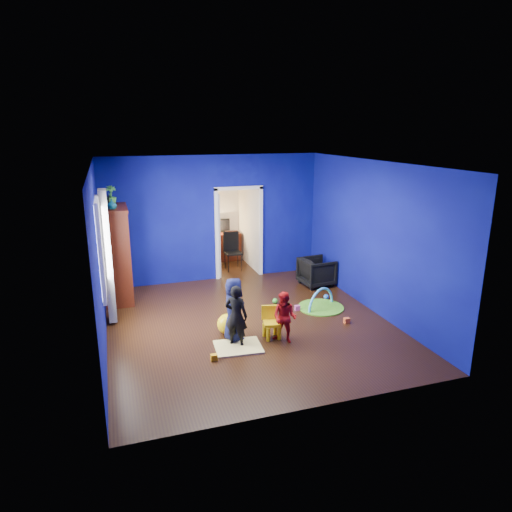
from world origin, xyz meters
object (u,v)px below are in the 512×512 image
object	(u,v)px
hopper_ball	(227,324)
study_desk	(224,246)
child_navy	(234,309)
play_mat	(321,307)
vase	(112,204)
crt_tv	(118,252)
kid_chair	(272,324)
armchair	(317,272)
child_black	(236,316)
folding_chair	(233,252)
tv_armoire	(116,254)
toddler_red	(285,317)

from	to	relation	value
hopper_ball	study_desk	bearing A→B (deg)	76.62
child_navy	play_mat	world-z (taller)	child_navy
vase	play_mat	size ratio (longest dim) A/B	0.21
child_navy	crt_tv	bearing A→B (deg)	28.27
child_navy	kid_chair	xyz separation A→B (m)	(0.63, -0.15, -0.30)
armchair	kid_chair	size ratio (longest dim) A/B	1.40
child_navy	hopper_ball	world-z (taller)	child_navy
child_black	child_navy	size ratio (longest dim) A/B	0.96
child_navy	kid_chair	distance (m)	0.71
vase	folding_chair	world-z (taller)	vase
tv_armoire	folding_chair	size ratio (longest dim) A/B	2.13
hopper_ball	child_black	bearing A→B (deg)	-86.43
child_navy	study_desk	world-z (taller)	child_navy
vase	crt_tv	size ratio (longest dim) A/B	0.28
kid_chair	folding_chair	distance (m)	4.00
child_black	play_mat	bearing A→B (deg)	-117.37
vase	crt_tv	world-z (taller)	vase
armchair	child_black	xyz separation A→B (m)	(-2.55, -2.33, 0.20)
child_black	tv_armoire	xyz separation A→B (m)	(-1.77, 2.79, 0.46)
child_black	study_desk	size ratio (longest dim) A/B	1.19
child_navy	crt_tv	xyz separation A→B (m)	(-1.75, 2.57, 0.47)
child_black	play_mat	world-z (taller)	child_black
tv_armoire	play_mat	xyz separation A→B (m)	(3.81, -1.75, -0.97)
play_mat	crt_tv	bearing A→B (deg)	155.15
tv_armoire	study_desk	bearing A→B (deg)	38.22
hopper_ball	folding_chair	xyz separation A→B (m)	(1.08, 3.58, 0.28)
armchair	hopper_ball	bearing A→B (deg)	120.30
vase	kid_chair	world-z (taller)	vase
child_black	vase	distance (m)	3.42
vase	child_black	bearing A→B (deg)	-54.62
vase	play_mat	xyz separation A→B (m)	(3.81, -1.45, -2.04)
kid_chair	child_navy	bearing A→B (deg)	179.77
hopper_ball	folding_chair	bearing A→B (deg)	73.21
tv_armoire	crt_tv	size ratio (longest dim) A/B	2.80
child_navy	folding_chair	xyz separation A→B (m)	(1.03, 3.83, -0.09)
tv_armoire	kid_chair	distance (m)	3.71
toddler_red	tv_armoire	bearing A→B (deg)	174.01
armchair	study_desk	xyz separation A→B (m)	(-1.50, 2.68, 0.06)
vase	toddler_red	bearing A→B (deg)	-45.48
crt_tv	play_mat	xyz separation A→B (m)	(3.77, -1.75, -1.01)
vase	folding_chair	bearing A→B (deg)	28.96
child_black	child_navy	xyz separation A→B (m)	(0.02, 0.23, 0.02)
child_navy	toddler_red	distance (m)	0.86
armchair	vase	distance (m)	4.66
tv_armoire	vase	bearing A→B (deg)	-90.00
folding_chair	kid_chair	bearing A→B (deg)	-95.74
toddler_red	vase	xyz separation A→B (m)	(-2.57, 2.61, 1.62)
toddler_red	child_navy	bearing A→B (deg)	-161.38
armchair	hopper_ball	world-z (taller)	armchair
kid_chair	folding_chair	size ratio (longest dim) A/B	0.54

